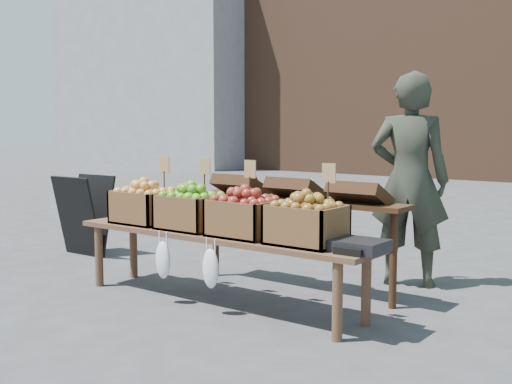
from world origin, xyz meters
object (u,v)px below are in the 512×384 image
Objects in this scene: vendor at (410,180)px; crate_green_apples at (306,225)px; chalkboard_sign at (84,215)px; crate_russet_pears at (192,212)px; display_bench at (218,268)px; weighing_scale at (360,246)px; back_table at (296,230)px; crate_red_apples at (245,218)px; crate_golden_apples at (145,207)px.

crate_green_apples is at bearing 68.21° from vendor.
chalkboard_sign reaches higher than crate_russet_pears.
crate_russet_pears reaches higher than display_bench.
vendor is 1.51m from crate_green_apples.
weighing_scale is at bearing -10.96° from chalkboard_sign.
vendor reaches higher than crate_russet_pears.
crate_russet_pears and crate_green_apples have the same top height.
crate_red_apples is (0.02, -0.72, 0.19)m from back_table.
crate_russet_pears is 1.53m from weighing_scale.
chalkboard_sign reaches higher than crate_green_apples.
back_table reaches higher than chalkboard_sign.
crate_golden_apples is at bearing -22.15° from chalkboard_sign.
crate_russet_pears is 0.55m from crate_red_apples.
vendor is 1.64m from crate_red_apples.
crate_russet_pears is at bearing 180.00° from crate_green_apples.
chalkboard_sign is at bearing -2.45° from vendor.
back_table is at bearing 53.49° from crate_russet_pears.
crate_red_apples reaches higher than weighing_scale.
vendor is at bearing 50.87° from crate_russet_pears.
back_table is at bearing 144.03° from weighing_scale.
crate_golden_apples is 1.00× the size of crate_russet_pears.
chalkboard_sign is at bearing -177.17° from back_table.
crate_green_apples is at bearing 180.00° from weighing_scale.
crate_russet_pears is at bearing -126.51° from back_table.
crate_golden_apples and crate_red_apples have the same top height.
crate_green_apples is at bearing 0.00° from crate_red_apples.
weighing_scale is (1.25, 0.00, 0.33)m from display_bench.
vendor is 3.74× the size of crate_green_apples.
display_bench is at bearing -109.72° from back_table.
back_table is 4.20× the size of crate_green_apples.
chalkboard_sign is 0.42× the size of back_table.
weighing_scale is (2.08, 0.00, -0.10)m from crate_golden_apples.
back_table is 0.92m from crate_russet_pears.
crate_golden_apples is at bearing 180.00° from crate_green_apples.
crate_green_apples is 1.47× the size of weighing_scale.
weighing_scale is (3.66, -0.59, 0.17)m from chalkboard_sign.
crate_green_apples is (1.10, 0.00, 0.00)m from crate_russet_pears.
vendor is at bearing 57.83° from display_bench.
crate_golden_apples is 2.08m from weighing_scale.
crate_green_apples is (0.55, 0.00, 0.00)m from crate_red_apples.
display_bench is 5.40× the size of crate_red_apples.
crate_green_apples is at bearing -51.78° from back_table.
crate_russet_pears is (-1.21, -1.49, -0.22)m from vendor.
display_bench is 1.29m from weighing_scale.
vendor is at bearing 48.58° from back_table.
crate_golden_apples and crate_green_apples have the same top height.
chalkboard_sign is 1.76× the size of crate_red_apples.
display_bench is 5.40× the size of crate_russet_pears.
display_bench is 0.51m from crate_russet_pears.
vendor is 1.11m from back_table.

